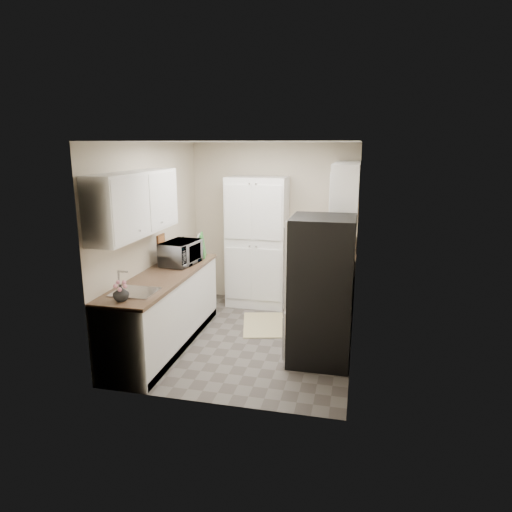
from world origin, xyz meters
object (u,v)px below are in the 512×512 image
(pantry_cabinet, at_px, (257,242))
(toaster_oven, at_px, (342,243))
(refrigerator, at_px, (321,291))
(microwave, at_px, (181,253))
(wine_bottle, at_px, (183,249))
(electric_range, at_px, (328,299))

(pantry_cabinet, distance_m, toaster_oven, 1.29)
(refrigerator, height_order, microwave, refrigerator)
(refrigerator, bearing_deg, toaster_oven, 85.10)
(pantry_cabinet, height_order, microwave, pantry_cabinet)
(wine_bottle, height_order, toaster_oven, wine_bottle)
(electric_range, relative_size, wine_bottle, 3.89)
(electric_range, height_order, toaster_oven, toaster_oven)
(refrigerator, xyz_separation_m, wine_bottle, (-1.96, 0.75, 0.22))
(electric_range, height_order, wine_bottle, wine_bottle)
(refrigerator, xyz_separation_m, microwave, (-1.90, 0.50, 0.22))
(toaster_oven, bearing_deg, pantry_cabinet, 172.14)
(electric_range, xyz_separation_m, wine_bottle, (-2.00, -0.05, 0.59))
(pantry_cabinet, xyz_separation_m, refrigerator, (1.14, -1.73, -0.15))
(microwave, relative_size, wine_bottle, 1.92)
(toaster_oven, bearing_deg, microwave, -157.67)
(pantry_cabinet, distance_m, electric_range, 1.58)
(electric_range, distance_m, refrigerator, 0.88)
(electric_range, height_order, microwave, microwave)
(electric_range, xyz_separation_m, microwave, (-1.94, -0.30, 0.60))
(refrigerator, bearing_deg, pantry_cabinet, 123.46)
(electric_range, xyz_separation_m, toaster_oven, (0.12, 0.95, 0.56))
(toaster_oven, bearing_deg, wine_bottle, -163.76)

